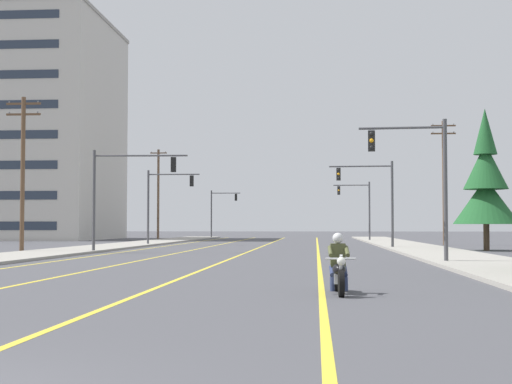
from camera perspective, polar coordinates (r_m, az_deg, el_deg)
The scene contains 17 objects.
lane_stripe_center at distance 51.75m, azimuth -0.08°, elevation -4.36°, with size 0.16×100.00×0.01m, color yellow.
lane_stripe_left at distance 52.22m, azimuth -4.47°, elevation -4.34°, with size 0.16×100.00×0.01m, color yellow.
lane_stripe_right at distance 51.58m, azimuth 4.71°, elevation -4.36°, with size 0.16×100.00×0.01m, color yellow.
lane_stripe_far_left at distance 52.92m, azimuth -8.42°, elevation -4.29°, with size 0.16×100.00×0.01m, color yellow.
sidewalk_kerb_right at distance 47.10m, azimuth 13.13°, elevation -4.39°, with size 4.40×110.00×0.14m, color #9E998E.
sidewalk_kerb_left at distance 48.99m, azimuth -13.55°, elevation -4.31°, with size 4.40×110.00×0.14m, color #9E998E.
motorcycle_with_rider at distance 18.21m, azimuth 6.27°, elevation -5.84°, with size 0.70×2.19×1.46m.
traffic_signal_near_right at distance 33.03m, azimuth 12.37°, elevation 1.65°, with size 3.74×0.40×6.20m.
traffic_signal_near_left at distance 46.06m, azimuth -10.14°, elevation 0.62°, with size 5.76×0.51×6.20m.
traffic_signal_mid_right at distance 53.96m, azimuth 8.93°, elevation 0.07°, with size 4.53×0.39×6.20m.
traffic_signal_mid_left at distance 62.43m, azimuth -7.08°, elevation -0.30°, with size 4.35×0.37×6.20m.
traffic_signal_far_right at distance 79.10m, azimuth 7.83°, elevation -0.80°, with size 3.81×0.37×6.20m.
traffic_signal_far_left at distance 97.86m, azimuth -2.78°, elevation -1.15°, with size 3.86×0.44×6.20m.
utility_pole_left_near at distance 47.40m, azimuth -17.26°, elevation 1.71°, with size 2.12×0.26×9.40m.
utility_pole_right_far at distance 63.97m, azimuth 14.05°, elevation 0.99°, with size 2.03×0.26×10.30m.
utility_pole_left_far at distance 85.36m, azimuth -7.42°, elevation -0.07°, with size 1.90×0.26×10.22m.
conifer_tree_right_verge_far at distance 51.25m, azimuth 17.01°, elevation 0.50°, with size 4.23×4.23×9.31m.
Camera 1 is at (4.09, -6.55, 1.64)m, focal length 52.79 mm.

